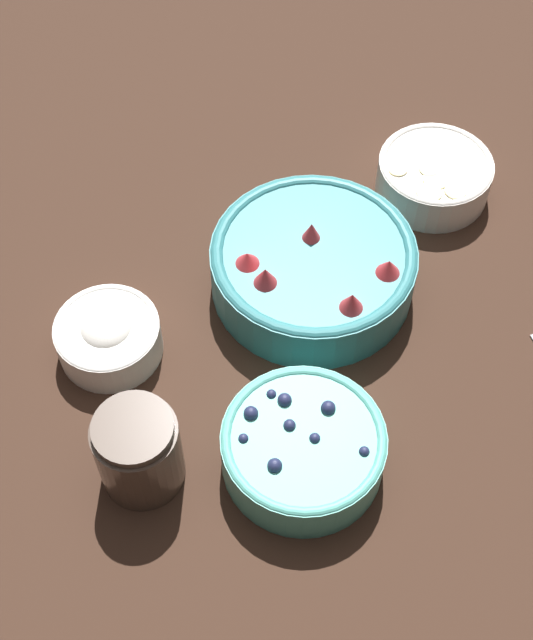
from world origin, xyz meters
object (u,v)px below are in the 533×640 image
(bowl_bananas, at_px, (434,174))
(jar_chocolate, at_px, (139,452))
(bowl_cream, at_px, (108,335))
(bowl_strawberries, at_px, (313,265))
(bowl_blueberries, at_px, (303,447))

(bowl_bananas, distance_m, jar_chocolate, 0.54)
(bowl_bananas, distance_m, bowl_cream, 0.47)
(bowl_bananas, bearing_deg, bowl_strawberries, 11.22)
(bowl_strawberries, relative_size, bowl_cream, 2.03)
(bowl_cream, bearing_deg, jar_chocolate, 75.25)
(bowl_cream, height_order, jar_chocolate, jar_chocolate)
(jar_chocolate, bearing_deg, bowl_cream, -104.75)
(bowl_strawberries, relative_size, bowl_bananas, 1.66)
(bowl_blueberries, height_order, bowl_bananas, bowl_blueberries)
(bowl_cream, relative_size, jar_chocolate, 1.14)
(bowl_bananas, bearing_deg, jar_chocolate, 16.76)
(bowl_strawberries, xyz_separation_m, bowl_blueberries, (0.14, 0.19, -0.01))
(bowl_blueberries, xyz_separation_m, jar_chocolate, (0.15, -0.08, 0.01))
(bowl_blueberries, height_order, bowl_cream, bowl_blueberries)
(bowl_blueberries, distance_m, jar_chocolate, 0.17)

